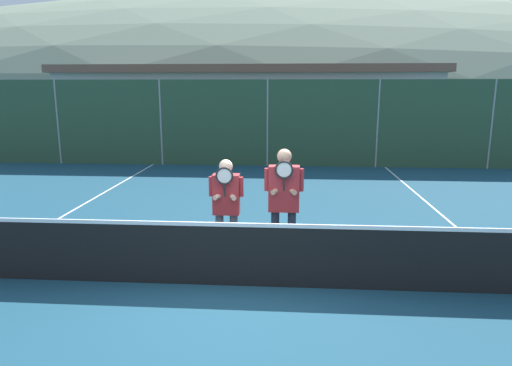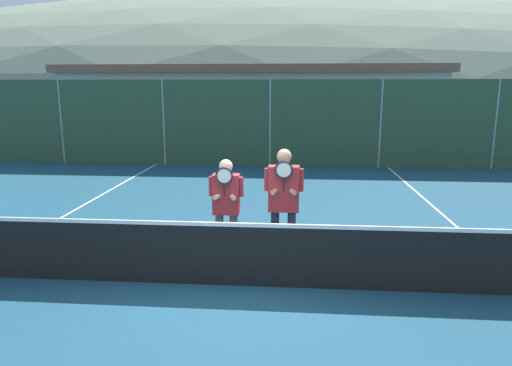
% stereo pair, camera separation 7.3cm
% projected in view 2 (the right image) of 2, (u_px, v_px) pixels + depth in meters
% --- Properties ---
extents(ground_plane, '(120.00, 120.00, 0.00)m').
position_uv_depth(ground_plane, '(233.00, 285.00, 6.57)').
color(ground_plane, navy).
extents(hill_distant, '(130.94, 72.75, 25.46)m').
position_uv_depth(hill_distant, '(287.00, 109.00, 58.87)').
color(hill_distant, slate).
rests_on(hill_distant, ground_plane).
extents(clubhouse_building, '(18.28, 5.50, 3.78)m').
position_uv_depth(clubhouse_building, '(251.00, 105.00, 23.01)').
color(clubhouse_building, '#9EA3A8').
rests_on(clubhouse_building, ground_plane).
extents(fence_back, '(23.14, 0.06, 3.05)m').
position_uv_depth(fence_back, '(270.00, 123.00, 16.13)').
color(fence_back, gray).
rests_on(fence_back, ground_plane).
extents(tennis_net, '(11.27, 0.09, 1.04)m').
position_uv_depth(tennis_net, '(232.00, 253.00, 6.47)').
color(tennis_net, gray).
rests_on(tennis_net, ground_plane).
extents(court_line_left_sideline, '(0.05, 16.00, 0.01)m').
position_uv_depth(court_line_left_sideline, '(58.00, 219.00, 9.83)').
color(court_line_left_sideline, white).
rests_on(court_line_left_sideline, ground_plane).
extents(court_line_right_sideline, '(0.05, 16.00, 0.01)m').
position_uv_depth(court_line_right_sideline, '(459.00, 229.00, 9.16)').
color(court_line_right_sideline, white).
rests_on(court_line_right_sideline, ground_plane).
extents(player_leftmost, '(0.55, 0.34, 1.69)m').
position_uv_depth(player_leftmost, '(226.00, 202.00, 7.25)').
color(player_leftmost, '#56565B').
rests_on(player_leftmost, ground_plane).
extents(player_center_left, '(0.61, 0.34, 1.88)m').
position_uv_depth(player_center_left, '(284.00, 197.00, 7.08)').
color(player_center_left, '#232838').
rests_on(player_center_left, ground_plane).
extents(car_far_left, '(4.26, 1.92, 1.79)m').
position_uv_depth(car_far_left, '(127.00, 131.00, 19.87)').
color(car_far_left, '#285638').
rests_on(car_far_left, ground_plane).
extents(car_left_of_center, '(4.66, 1.91, 1.71)m').
position_uv_depth(car_left_of_center, '(241.00, 134.00, 18.96)').
color(car_left_of_center, slate).
rests_on(car_left_of_center, ground_plane).
extents(car_center, '(4.64, 2.06, 1.85)m').
position_uv_depth(car_center, '(368.00, 132.00, 18.87)').
color(car_center, maroon).
rests_on(car_center, ground_plane).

